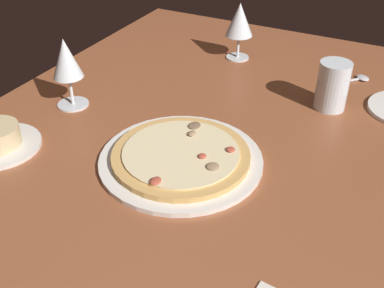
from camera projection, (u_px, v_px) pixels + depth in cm
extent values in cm
cube|color=brown|center=(203.00, 158.00, 98.78)|extent=(150.00, 110.00, 4.00)
cylinder|color=silver|center=(181.00, 160.00, 94.11)|extent=(32.86, 32.86, 1.00)
cylinder|color=tan|center=(181.00, 155.00, 93.50)|extent=(27.73, 27.73, 1.20)
cylinder|color=beige|center=(181.00, 152.00, 93.05)|extent=(23.37, 23.37, 0.40)
ellipsoid|color=#937556|center=(213.00, 166.00, 88.40)|extent=(2.53, 2.48, 0.53)
ellipsoid|color=#AD4733|center=(231.00, 149.00, 92.95)|extent=(1.87, 1.84, 0.58)
ellipsoid|color=#937556|center=(192.00, 133.00, 97.65)|extent=(2.03, 1.58, 0.74)
ellipsoid|color=brown|center=(194.00, 125.00, 100.57)|extent=(3.09, 2.57, 0.41)
ellipsoid|color=#AD4733|center=(156.00, 181.00, 84.61)|extent=(2.56, 1.90, 0.72)
ellipsoid|color=#AD4733|center=(202.00, 156.00, 91.13)|extent=(1.70, 1.57, 0.58)
cylinder|color=silver|center=(237.00, 57.00, 136.54)|extent=(6.56, 6.56, 0.40)
cylinder|color=silver|center=(238.00, 46.00, 134.60)|extent=(0.80, 0.80, 6.52)
cone|color=silver|center=(240.00, 19.00, 130.18)|extent=(7.72, 7.72, 9.18)
cylinder|color=silver|center=(73.00, 104.00, 113.54)|extent=(7.48, 7.48, 0.40)
cylinder|color=silver|center=(71.00, 90.00, 111.43)|extent=(0.80, 0.80, 7.13)
cone|color=silver|center=(66.00, 58.00, 106.82)|extent=(7.03, 7.03, 9.28)
cylinder|color=silver|center=(332.00, 86.00, 109.43)|extent=(7.41, 7.41, 11.58)
cylinder|color=silver|center=(331.00, 95.00, 110.88)|extent=(6.82, 6.82, 6.42)
ellipsoid|color=silver|center=(363.00, 78.00, 124.70)|extent=(4.77, 4.84, 1.00)
cylinder|color=silver|center=(350.00, 81.00, 123.66)|extent=(6.26, 5.84, 0.70)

